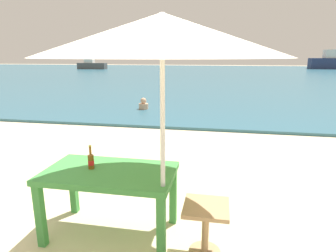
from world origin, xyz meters
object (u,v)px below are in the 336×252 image
object	(u,v)px
picnic_table_green	(110,180)
swimmer_person	(143,105)
side_table_wood	(206,223)
beer_bottle_amber	(91,160)
boat_barge	(92,65)
patio_umbrella	(162,36)

from	to	relation	value
picnic_table_green	swimmer_person	world-z (taller)	picnic_table_green
picnic_table_green	side_table_wood	xyz separation A→B (m)	(1.05, -0.15, -0.30)
beer_bottle_amber	boat_barge	distance (m)	40.12
picnic_table_green	beer_bottle_amber	distance (m)	0.29
patio_umbrella	swimmer_person	size ratio (longest dim) A/B	5.61
boat_barge	side_table_wood	bearing A→B (deg)	-63.13
beer_bottle_amber	patio_umbrella	xyz separation A→B (m)	(0.85, -0.27, 1.26)
patio_umbrella	side_table_wood	distance (m)	1.81
picnic_table_green	side_table_wood	distance (m)	1.10
side_table_wood	swimmer_person	distance (m)	7.71
picnic_table_green	boat_barge	world-z (taller)	boat_barge
beer_bottle_amber	patio_umbrella	distance (m)	1.55
patio_umbrella	boat_barge	bearing A→B (deg)	116.30
patio_umbrella	boat_barge	distance (m)	40.77
picnic_table_green	beer_bottle_amber	xyz separation A→B (m)	(-0.21, 0.01, 0.20)
picnic_table_green	patio_umbrella	world-z (taller)	patio_umbrella
picnic_table_green	boat_barge	bearing A→B (deg)	115.64
swimmer_person	boat_barge	distance (m)	33.19
swimmer_person	boat_barge	xyz separation A→B (m)	(-15.81, 29.18, 0.39)
picnic_table_green	swimmer_person	xyz separation A→B (m)	(-1.59, 7.08, -0.41)
beer_bottle_amber	swimmer_person	size ratio (longest dim) A/B	0.65
picnic_table_green	patio_umbrella	distance (m)	1.62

